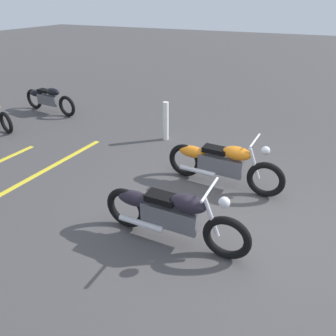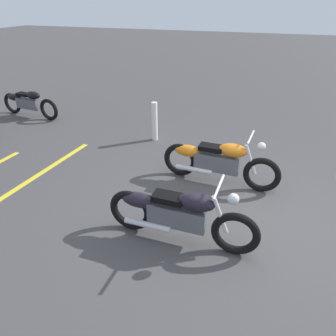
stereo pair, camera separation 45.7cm
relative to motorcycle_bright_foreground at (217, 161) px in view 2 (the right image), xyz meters
name	(u,v)px [view 2 (the right image)]	position (x,y,z in m)	size (l,w,h in m)	color
ground_plane	(234,214)	(-0.51, 0.90, -0.46)	(60.00, 60.00, 0.00)	#474444
motorcycle_bright_foreground	(217,161)	(0.00, 0.00, 0.00)	(2.23, 0.62, 1.04)	black
motorcycle_dark_foreground	(176,214)	(0.20, 1.80, 0.00)	(2.23, 0.62, 1.04)	black
motorcycle_row_far_left	(28,102)	(5.97, -1.94, -0.04)	(2.06, 0.37, 0.78)	black
bollard_post	(155,121)	(1.83, -1.53, 0.01)	(0.14, 0.14, 0.95)	white
parking_stripe_mid	(39,175)	(3.39, 0.89, -0.46)	(3.20, 0.12, 0.01)	yellow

